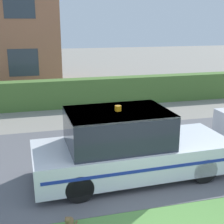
% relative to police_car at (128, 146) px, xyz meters
% --- Properties ---
extents(road_strip, '(28.00, 5.04, 0.01)m').
position_rel_police_car_xyz_m(road_strip, '(0.03, 1.12, -0.74)').
color(road_strip, '#5B5B60').
rests_on(road_strip, ground).
extents(garden_hedge, '(14.61, 0.67, 1.18)m').
position_rel_police_car_xyz_m(garden_hedge, '(0.13, 6.60, -0.16)').
color(garden_hedge, '#4C7233').
rests_on(garden_hedge, ground).
extents(police_car, '(4.59, 1.86, 1.71)m').
position_rel_police_car_xyz_m(police_car, '(0.00, 0.00, 0.00)').
color(police_car, black).
rests_on(police_car, road_strip).
extents(cat, '(0.27, 0.26, 0.27)m').
position_rel_police_car_xyz_m(cat, '(-1.56, -1.58, -0.64)').
color(cat, brown).
rests_on(cat, ground).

